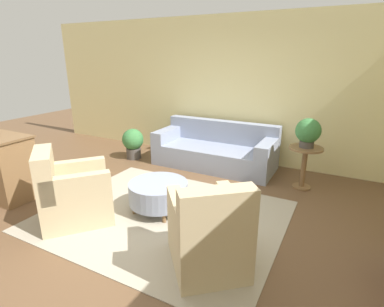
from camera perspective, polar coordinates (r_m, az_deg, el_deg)
ground_plane at (r=4.14m, az=-5.51°, el=-11.76°), size 16.00×16.00×0.00m
wall_back at (r=6.07m, az=8.48°, el=11.78°), size 9.32×0.12×2.80m
rug at (r=4.13m, az=-5.51°, el=-11.70°), size 3.08×2.49×0.01m
couch at (r=5.81m, az=4.45°, el=0.51°), size 2.28×0.95×0.83m
armchair_left at (r=4.13m, az=-22.06°, el=-7.25°), size 1.06×1.08×0.98m
armchair_right at (r=3.06m, az=3.21°, el=-15.19°), size 1.06×1.08×0.98m
ottoman_table at (r=4.15m, az=-6.41°, el=-7.38°), size 0.81×0.81×0.41m
side_table at (r=5.08m, az=20.63°, el=-1.28°), size 0.52×0.52×0.69m
potted_plant_on_side_table at (r=4.95m, az=21.23°, el=3.88°), size 0.38×0.38×0.46m
potted_plant_floor at (r=6.31m, az=-11.17°, el=2.16°), size 0.44×0.44×0.63m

